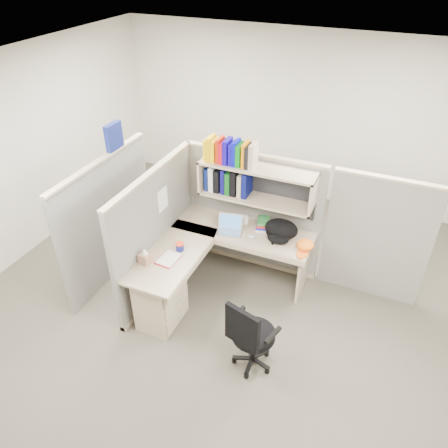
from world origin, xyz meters
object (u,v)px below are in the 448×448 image
at_px(desk, 184,281).
at_px(laptop, 229,226).
at_px(backpack, 280,231).
at_px(snack_canister, 180,246).
at_px(task_chair, 251,345).

bearing_deg(desk, laptop, 69.76).
relative_size(laptop, backpack, 0.75).
bearing_deg(desk, snack_canister, 124.18).
bearing_deg(backpack, task_chair, -101.90).
height_order(desk, backpack, backpack).
bearing_deg(snack_canister, backpack, 33.37).
bearing_deg(task_chair, snack_canister, 149.82).
bearing_deg(task_chair, laptop, 121.88).
height_order(backpack, task_chair, backpack).
relative_size(desk, snack_canister, 17.85).
xyz_separation_m(laptop, backpack, (0.61, 0.12, 0.01)).
bearing_deg(backpack, laptop, 172.83).
relative_size(backpack, snack_canister, 4.13).
relative_size(laptop, task_chair, 0.32).
distance_m(backpack, task_chair, 1.43).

